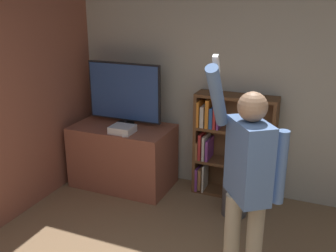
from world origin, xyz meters
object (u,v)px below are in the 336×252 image
Objects in this scene: person at (247,176)px; game_console at (122,129)px; waste_bin at (235,196)px; bookshelf at (227,144)px; television at (124,93)px.

game_console is at bearing -158.57° from person.
waste_bin is at bearing 1.04° from game_console.
waste_bin is (0.22, -0.43, -0.41)m from bookshelf.
bookshelf is at bearing 117.27° from waste_bin.
person is 1.35m from waste_bin.
bookshelf is 2.76× the size of waste_bin.
television is 2.22m from person.
television is 1.76m from waste_bin.
game_console is 0.22× the size of bookshelf.
television is 0.46m from game_console.
bookshelf is 0.64m from waste_bin.
person reaches higher than television.
game_console is 1.47m from waste_bin.
bookshelf is 1.63m from person.
bookshelf reaches higher than waste_bin.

